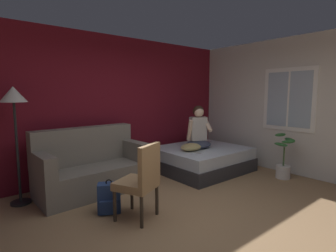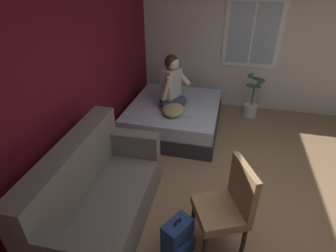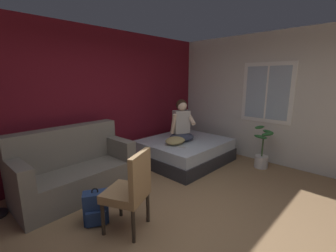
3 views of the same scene
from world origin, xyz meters
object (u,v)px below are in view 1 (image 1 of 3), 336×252
Objects in this scene: couch at (91,168)px; floor_lamp at (14,106)px; cell_phone at (197,153)px; side_chair at (141,179)px; person_seated at (198,131)px; potted_plant at (284,163)px; backpack at (109,198)px; throw_pillow at (191,147)px; bed at (201,159)px.

floor_lamp reaches higher than couch.
cell_phone is (1.83, -0.63, 0.09)m from couch.
person_seated is (2.11, 1.04, 0.30)m from side_chair.
cell_phone is 1.64m from potted_plant.
potted_plant reaches higher than backpack.
couch is 1.94m from cell_phone.
cell_phone is at bearing -108.31° from throw_pillow.
side_chair is 6.81× the size of cell_phone.
couch is at bearing 172.05° from bed.
side_chair is 0.59m from backpack.
couch is 3.78× the size of backpack.
couch is at bearing 172.53° from person_seated.
potted_plant is at bearing -47.95° from throw_pillow.
person_seated is at bearing 14.65° from backpack.
couch is 1.02× the size of floor_lamp.
throw_pillow is 0.28× the size of floor_lamp.
couch reaches higher than backpack.
bed is at bearing -21.42° from person_seated.
bed is at bearing 24.89° from side_chair.
person_seated reaches higher than couch.
person_seated reaches higher than throw_pillow.
person_seated is 0.61m from cell_phone.
floor_lamp is (-3.21, 0.47, 0.59)m from person_seated.
backpack is 3.31m from potted_plant.
side_chair reaches higher than throw_pillow.
throw_pillow is at bearing 14.40° from backpack.
floor_lamp is (-1.10, 1.51, 0.90)m from side_chair.
person_seated reaches higher than backpack.
person_seated is 1.91× the size of backpack.
potted_plant is at bearing -6.55° from side_chair.
side_chair is (0.10, -1.33, 0.14)m from couch.
bed is 2.00× the size of person_seated.
cell_phone is 0.08× the size of floor_lamp.
potted_plant is at bearing -28.45° from couch.
side_chair reaches higher than potted_plant.
cell_phone is (-0.37, -0.34, -0.35)m from person_seated.
person_seated is at bearing 26.30° from side_chair.
backpack is (-0.13, -0.90, -0.20)m from couch.
cell_phone is 0.17× the size of potted_plant.
throw_pillow is (-0.36, -0.06, 0.31)m from bed.
backpack is at bearing 118.00° from side_chair.
couch is 1.34m from side_chair.
side_chair is 2.14× the size of backpack.
potted_plant is (3.09, -1.67, -0.09)m from couch.
throw_pillow is at bearing 27.73° from side_chair.
backpack is (-0.23, 0.43, -0.34)m from side_chair.
couch is at bearing 168.97° from throw_pillow.
side_chair reaches higher than bed.
bed is 2.06× the size of potted_plant.
person_seated is at bearing 158.58° from bed.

